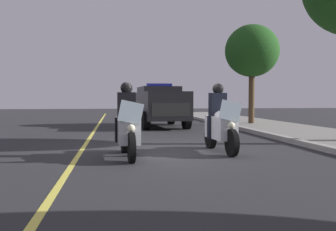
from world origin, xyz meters
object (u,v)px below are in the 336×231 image
Objects in this scene: police_motorcycle_lead_left at (127,127)px; tree_far_back at (252,51)px; police_motorcycle_lead_right at (220,124)px; police_suv at (160,104)px.

police_motorcycle_lead_left is 0.44× the size of tree_far_back.
police_motorcycle_lead_left is 1.00× the size of police_motorcycle_lead_right.
tree_far_back reaches higher than police_motorcycle_lead_left.
tree_far_back is at bearing 94.47° from police_suv.
police_motorcycle_lead_left is at bearing -77.73° from police_motorcycle_lead_right.
police_motorcycle_lead_right is 10.24m from tree_far_back.
police_suv reaches higher than police_motorcycle_lead_right.
police_motorcycle_lead_left is 0.43× the size of police_suv.
police_motorcycle_lead_right is at bearing -25.22° from tree_far_back.
police_motorcycle_lead_left is 2.37m from police_motorcycle_lead_right.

